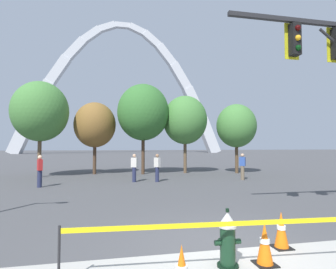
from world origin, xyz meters
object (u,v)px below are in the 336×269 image
object	(u,v)px
traffic_cone_curb_edge	(281,230)
pedestrian_standing_center	(134,168)
pedestrian_walking_left	(157,167)
pedestrian_near_trees	(242,166)
monument_arch	(122,93)
fire_hydrant	(227,239)
pedestrian_walking_right	(40,171)
traffic_cone_mid_sidewalk	(265,244)

from	to	relation	value
traffic_cone_curb_edge	pedestrian_standing_center	xyz separation A→B (m)	(-2.17, 10.48, 0.46)
pedestrian_walking_left	pedestrian_near_trees	size ratio (longest dim) A/B	1.00
monument_arch	fire_hydrant	bearing A→B (deg)	-90.18
traffic_cone_curb_edge	monument_arch	size ratio (longest dim) A/B	0.01
monument_arch	pedestrian_near_trees	world-z (taller)	monument_arch
fire_hydrant	pedestrian_walking_right	bearing A→B (deg)	118.82
traffic_cone_mid_sidewalk	pedestrian_walking_left	distance (m)	10.93
pedestrian_standing_center	fire_hydrant	bearing A→B (deg)	-86.10
traffic_cone_mid_sidewalk	traffic_cone_curb_edge	xyz separation A→B (m)	(0.75, 0.62, 0.00)
monument_arch	pedestrian_walking_left	world-z (taller)	monument_arch
traffic_cone_mid_sidewalk	monument_arch	bearing A→B (deg)	90.36
pedestrian_near_trees	pedestrian_walking_left	bearing A→B (deg)	177.99
monument_arch	pedestrian_standing_center	distance (m)	61.68
traffic_cone_mid_sidewalk	traffic_cone_curb_edge	distance (m)	0.97
monument_arch	pedestrian_walking_left	xyz separation A→B (m)	(0.32, -59.79, -15.79)
fire_hydrant	pedestrian_near_trees	distance (m)	12.13
monument_arch	pedestrian_walking_left	bearing A→B (deg)	-89.69
fire_hydrant	pedestrian_near_trees	xyz separation A→B (m)	(5.74, 10.68, 0.35)
monument_arch	traffic_cone_mid_sidewalk	bearing A→B (deg)	-89.64
fire_hydrant	pedestrian_walking_left	xyz separation A→B (m)	(0.54, 10.86, 0.35)
traffic_cone_curb_edge	pedestrian_walking_right	distance (m)	11.71
traffic_cone_mid_sidewalk	pedestrian_walking_left	world-z (taller)	pedestrian_walking_left
fire_hydrant	pedestrian_walking_right	xyz separation A→B (m)	(-5.50, 10.00, 0.35)
fire_hydrant	pedestrian_near_trees	size ratio (longest dim) A/B	0.62
fire_hydrant	pedestrian_standing_center	world-z (taller)	pedestrian_standing_center
traffic_cone_mid_sidewalk	pedestrian_walking_right	world-z (taller)	pedestrian_walking_right
fire_hydrant	monument_arch	xyz separation A→B (m)	(0.22, 70.66, 16.14)
pedestrian_near_trees	traffic_cone_mid_sidewalk	bearing A→B (deg)	-115.29
pedestrian_walking_left	monument_arch	bearing A→B (deg)	90.31
pedestrian_walking_right	pedestrian_near_trees	distance (m)	11.26
traffic_cone_curb_edge	pedestrian_walking_right	xyz separation A→B (m)	(-6.92, 9.44, 0.46)
pedestrian_walking_left	traffic_cone_curb_edge	bearing A→B (deg)	-85.16
pedestrian_near_trees	pedestrian_standing_center	bearing A→B (deg)	176.84
traffic_cone_mid_sidewalk	fire_hydrant	bearing A→B (deg)	175.17
fire_hydrant	pedestrian_standing_center	size ratio (longest dim) A/B	0.62
traffic_cone_mid_sidewalk	pedestrian_walking_left	xyz separation A→B (m)	(-0.12, 10.92, 0.46)
pedestrian_walking_left	pedestrian_near_trees	bearing A→B (deg)	-2.01
traffic_cone_mid_sidewalk	monument_arch	distance (m)	72.56
traffic_cone_mid_sidewalk	monument_arch	size ratio (longest dim) A/B	0.01
pedestrian_standing_center	monument_arch	bearing A→B (deg)	89.06
pedestrian_walking_right	traffic_cone_curb_edge	bearing A→B (deg)	-53.76
pedestrian_standing_center	pedestrian_near_trees	bearing A→B (deg)	-3.16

